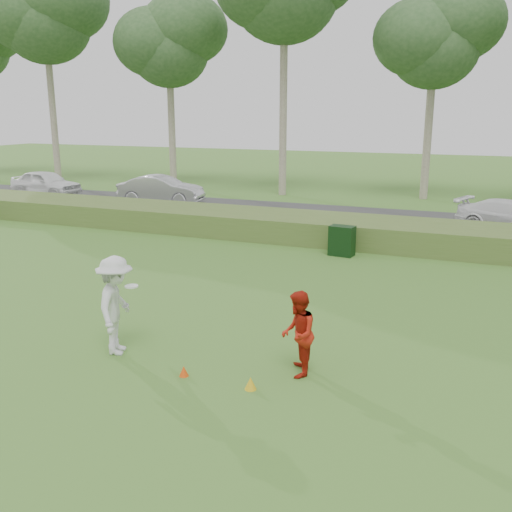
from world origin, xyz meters
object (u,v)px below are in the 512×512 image
at_px(cone_yellow, 251,383).
at_px(car_mid, 161,190).
at_px(player_white, 116,305).
at_px(player_red, 298,334).
at_px(utility_cabinet, 342,241).
at_px(car_left, 46,183).
at_px(cone_orange, 184,371).

bearing_deg(cone_yellow, car_mid, 125.43).
height_order(player_white, player_red, player_white).
xyz_separation_m(player_red, utility_cabinet, (-1.43, 9.36, -0.30)).
xyz_separation_m(player_red, cone_yellow, (-0.59, -0.90, -0.71)).
relative_size(player_white, cone_yellow, 8.63).
xyz_separation_m(player_red, car_mid, (-13.04, 16.59, -0.02)).
distance_m(player_white, car_left, 23.87).
distance_m(cone_orange, car_left, 25.50).
height_order(player_red, car_left, player_red).
bearing_deg(car_left, cone_orange, -128.99).
bearing_deg(car_left, player_white, -131.11).
relative_size(player_red, car_mid, 0.37).
xyz_separation_m(player_red, car_left, (-20.66, 16.45, -0.02)).
bearing_deg(player_white, car_mid, 9.04).
relative_size(utility_cabinet, car_mid, 0.23).
height_order(utility_cabinet, car_mid, car_mid).
height_order(player_white, utility_cabinet, player_white).
relative_size(cone_orange, cone_yellow, 0.84).
height_order(player_white, car_left, player_white).
xyz_separation_m(cone_orange, car_left, (-18.68, 17.34, 0.70)).
height_order(cone_yellow, car_left, car_left).
relative_size(cone_orange, car_mid, 0.04).
distance_m(utility_cabinet, car_mid, 13.68).
bearing_deg(car_mid, cone_yellow, -153.54).
distance_m(player_white, car_mid, 19.37).
xyz_separation_m(cone_yellow, car_mid, (-12.44, 17.49, 0.68)).
distance_m(player_red, utility_cabinet, 9.47).
bearing_deg(utility_cabinet, car_mid, 154.78).
bearing_deg(utility_cabinet, cone_orange, -86.32).
bearing_deg(utility_cabinet, cone_yellow, -78.63).
xyz_separation_m(player_white, car_mid, (-9.26, 17.01, -0.23)).
distance_m(cone_orange, car_mid, 20.69).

